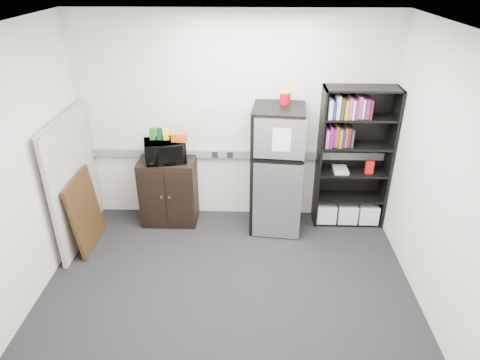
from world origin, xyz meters
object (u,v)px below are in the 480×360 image
Objects in this scene: cabinet at (169,191)px; microwave at (165,151)px; cubicle_partition at (74,180)px; refrigerator at (277,170)px; bookshelf at (353,160)px.

cabinet is 1.79× the size of microwave.
cubicle_partition is at bearing -158.07° from cabinet.
microwave is (1.05, 0.40, 0.23)m from cubicle_partition.
refrigerator is at bearing 7.91° from cubicle_partition.
bookshelf is at bearing 8.06° from cubicle_partition.
cabinet is 0.59m from microwave.
cabinet is 0.55× the size of refrigerator.
microwave is at bearing -176.99° from refrigerator.
cubicle_partition reaches higher than microwave.
bookshelf is 2.39m from microwave.
cubicle_partition is 1.18m from cabinet.
cubicle_partition reaches higher than cabinet.
refrigerator is at bearing -171.58° from bookshelf.
refrigerator reaches higher than cubicle_partition.
cubicle_partition is at bearing -166.47° from refrigerator.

